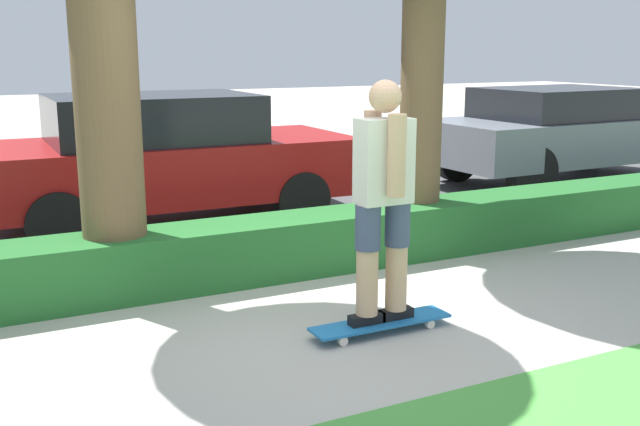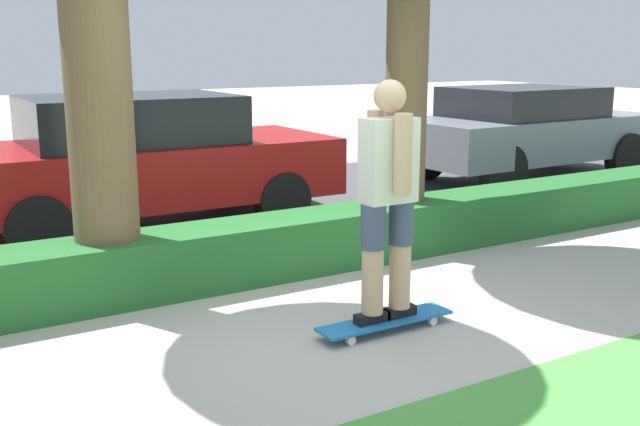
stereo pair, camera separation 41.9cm
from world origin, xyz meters
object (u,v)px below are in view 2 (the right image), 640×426
Objects in this scene: skateboard at (385,321)px; parked_car_middle at (140,159)px; skater_person at (388,195)px; parked_car_rear at (526,130)px.

parked_car_middle reaches higher than skateboard.
skateboard is 0.62× the size of skater_person.
parked_car_rear is (5.91, -0.04, -0.00)m from parked_car_middle.
skater_person is at bearing -82.89° from parked_car_middle.
parked_car_middle is (-0.45, 3.99, -0.22)m from skater_person.
skateboard is at bearing 0.00° from skater_person.
parked_car_middle is at bearing 177.91° from parked_car_rear.
skateboard is at bearing -82.89° from parked_car_middle.
skateboard is at bearing -145.84° from parked_car_rear.
parked_car_middle is 1.02× the size of parked_car_rear.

